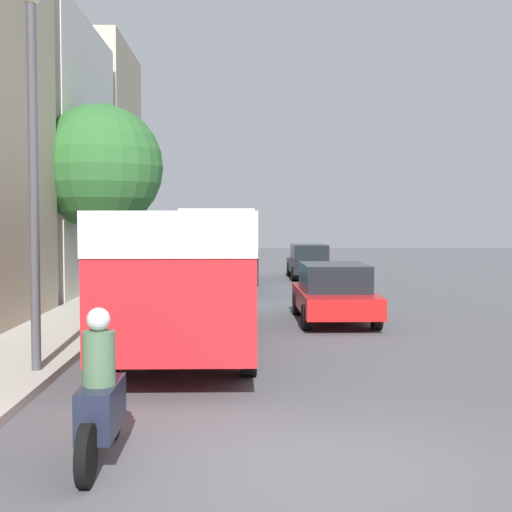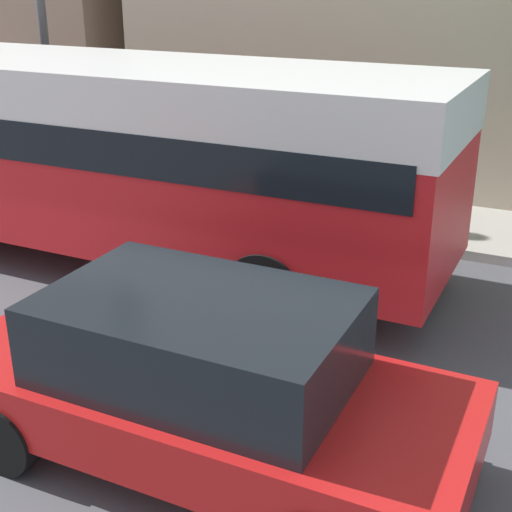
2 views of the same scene
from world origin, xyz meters
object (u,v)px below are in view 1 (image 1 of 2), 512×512
object	(u,v)px
pedestrian_near_curb	(120,259)
car_far_curb	(309,261)
bus_lead	(190,259)
bus_following	(220,237)
motorcycle_behind_lead	(100,401)
car_crossing	(334,292)

from	to	relation	value
pedestrian_near_curb	car_far_curb	bearing A→B (deg)	17.03
bus_lead	car_far_curb	xyz separation A→B (m)	(4.27, 17.22, -1.04)
bus_following	motorcycle_behind_lead	size ratio (longest dim) A/B	4.12
bus_following	car_far_curb	xyz separation A→B (m)	(3.97, 3.97, -1.19)
car_crossing	bus_following	bearing A→B (deg)	108.30
pedestrian_near_curb	bus_following	bearing A→B (deg)	-19.15
car_crossing	pedestrian_near_curb	bearing A→B (deg)	123.50
car_crossing	car_far_curb	distance (m)	13.80
car_crossing	car_far_curb	xyz separation A→B (m)	(0.73, 13.78, 0.01)
motorcycle_behind_lead	car_far_curb	xyz separation A→B (m)	(4.79, 24.51, 0.12)
bus_following	car_far_curb	size ratio (longest dim) A/B	2.11
car_far_curb	bus_lead	bearing A→B (deg)	-103.93
bus_lead	car_crossing	xyz separation A→B (m)	(3.54, 3.44, -1.05)
car_far_curb	pedestrian_near_curb	bearing A→B (deg)	-162.97
motorcycle_behind_lead	pedestrian_near_curb	size ratio (longest dim) A/B	1.27
bus_following	car_crossing	bearing A→B (deg)	-71.70
bus_lead	car_crossing	bearing A→B (deg)	44.18
bus_following	car_crossing	size ratio (longest dim) A/B	2.04
pedestrian_near_curb	car_crossing	bearing A→B (deg)	-56.50
car_far_curb	pedestrian_near_curb	world-z (taller)	pedestrian_near_curb
bus_following	car_crossing	xyz separation A→B (m)	(3.24, -9.80, -1.20)
pedestrian_near_curb	motorcycle_behind_lead	bearing A→B (deg)	-81.21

